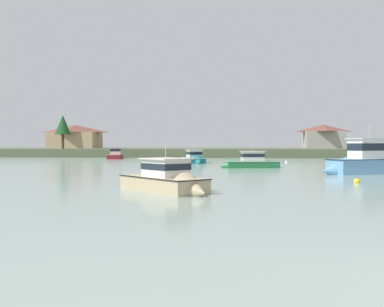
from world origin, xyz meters
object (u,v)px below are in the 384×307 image
cruiser_teal (195,160)px  cruiser_sand (170,184)px  cruiser_green (247,164)px  mooring_buoy_white (287,162)px  mooring_buoy_yellow (357,182)px  cruiser_maroon (116,156)px  cruiser_skyblue (367,165)px

cruiser_teal → cruiser_sand: size_ratio=1.18×
cruiser_green → mooring_buoy_white: 15.74m
cruiser_green → mooring_buoy_yellow: 19.55m
cruiser_maroon → cruiser_teal: (16.49, -18.02, -0.06)m
cruiser_maroon → cruiser_skyblue: (33.83, -38.63, 0.22)m
cruiser_teal → cruiser_skyblue: size_ratio=0.73×
cruiser_maroon → cruiser_skyblue: size_ratio=0.78×
cruiser_maroon → mooring_buoy_white: size_ratio=16.28×
cruiser_sand → mooring_buoy_white: bearing=75.7°
cruiser_sand → mooring_buoy_white: (10.18, 39.95, -0.35)m
cruiser_teal → cruiser_green: bearing=-59.3°
cruiser_green → mooring_buoy_white: size_ratio=14.30×
cruiser_teal → mooring_buoy_yellow: size_ratio=14.71×
mooring_buoy_white → mooring_buoy_yellow: bearing=-87.8°
cruiser_skyblue → cruiser_teal: bearing=130.1°
cruiser_maroon → cruiser_skyblue: bearing=-48.8°
mooring_buoy_white → cruiser_sand: bearing=-104.3°
mooring_buoy_white → mooring_buoy_yellow: mooring_buoy_yellow is taller
cruiser_sand → mooring_buoy_white: size_ratio=12.92×
cruiser_green → mooring_buoy_yellow: cruiser_green is taller
cruiser_skyblue → mooring_buoy_yellow: bearing=-108.9°
cruiser_maroon → cruiser_sand: bearing=-70.9°
mooring_buoy_white → mooring_buoy_yellow: (1.26, -32.88, 0.00)m
cruiser_maroon → cruiser_teal: cruiser_maroon is taller
cruiser_maroon → cruiser_teal: size_ratio=1.07×
cruiser_green → cruiser_teal: bearing=120.7°
cruiser_sand → mooring_buoy_yellow: 13.46m
cruiser_teal → mooring_buoy_yellow: (14.09, -30.13, -0.36)m
cruiser_sand → mooring_buoy_yellow: cruiser_sand is taller
cruiser_maroon → mooring_buoy_white: cruiser_maroon is taller
cruiser_skyblue → mooring_buoy_yellow: size_ratio=20.13×
mooring_buoy_yellow → cruiser_sand: bearing=-148.3°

